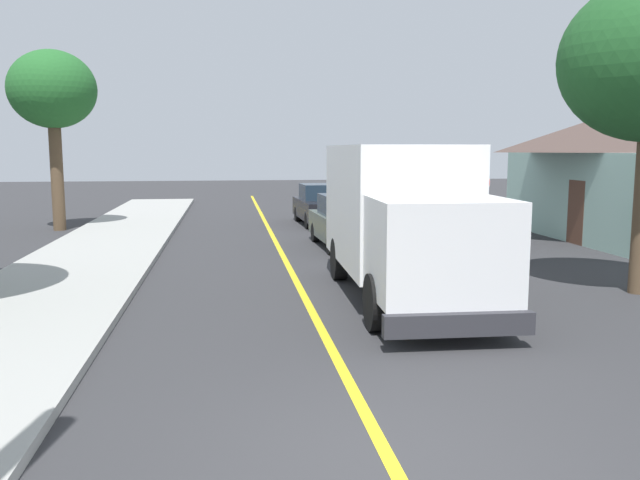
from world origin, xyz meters
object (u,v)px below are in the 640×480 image
object	(u,v)px
box_truck	(402,214)
parked_car_near	(347,223)
parked_car_mid	(321,205)
street_tree_down_block	(52,92)
stop_sign	(475,198)
parked_van_across	(454,226)

from	to	relation	value
box_truck	parked_car_near	size ratio (longest dim) A/B	1.62
parked_car_mid	street_tree_down_block	size ratio (longest dim) A/B	0.66
parked_car_near	street_tree_down_block	bearing A→B (deg)	150.04
parked_car_mid	stop_sign	world-z (taller)	stop_sign
parked_car_mid	street_tree_down_block	xyz separation A→B (m)	(-10.29, -0.53, 4.46)
parked_van_across	street_tree_down_block	xyz separation A→B (m)	(-13.23, 7.40, 4.46)
parked_car_near	parked_van_across	bearing A→B (deg)	-26.62
box_truck	parked_car_mid	world-z (taller)	box_truck
parked_van_across	parked_car_near	bearing A→B (deg)	153.38
street_tree_down_block	parked_car_near	bearing A→B (deg)	-29.96
box_truck	stop_sign	bearing A→B (deg)	47.98
stop_sign	street_tree_down_block	xyz separation A→B (m)	(-12.88, 9.93, 3.39)
parked_car_near	parked_car_mid	bearing A→B (deg)	89.27
parked_car_near	stop_sign	distance (m)	4.96
parked_car_near	parked_van_across	xyz separation A→B (m)	(3.02, -1.51, 0.00)
parked_car_near	street_tree_down_block	distance (m)	12.60
parked_van_across	stop_sign	bearing A→B (deg)	-97.86
parked_car_near	parked_van_across	world-z (taller)	same
parked_car_mid	stop_sign	bearing A→B (deg)	-76.11
box_truck	stop_sign	xyz separation A→B (m)	(2.81, 3.12, 0.09)
box_truck	parked_van_across	distance (m)	6.54
stop_sign	street_tree_down_block	distance (m)	16.61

